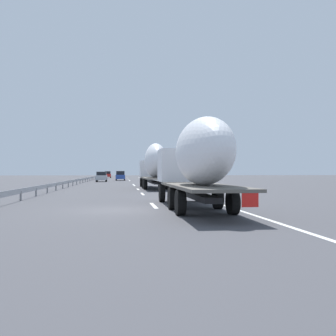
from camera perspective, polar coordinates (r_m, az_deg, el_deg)
name	(u,v)px	position (r m, az deg, el deg)	size (l,w,h in m)	color
ground_plane	(120,183)	(57.31, -7.36, -2.36)	(260.00, 260.00, 0.00)	#424247
lane_stripe_0	(154,206)	(19.44, -2.24, -5.82)	(3.20, 0.20, 0.01)	white
lane_stripe_1	(142,194)	(29.59, -3.97, -4.02)	(3.20, 0.20, 0.01)	white
lane_stripe_2	(138,189)	(37.50, -4.67, -3.30)	(3.20, 0.20, 0.01)	white
lane_stripe_3	(134,185)	(47.88, -5.23, -2.71)	(3.20, 0.20, 0.01)	white
lane_stripe_4	(133,184)	(51.70, -5.38, -2.55)	(3.20, 0.20, 0.01)	white
lane_stripe_5	(130,181)	(73.85, -5.94, -1.96)	(3.20, 0.20, 0.01)	white
lane_stripe_6	(129,180)	(77.24, -6.00, -1.90)	(3.20, 0.20, 0.01)	white
lane_stripe_7	(128,179)	(89.18, -6.16, -1.73)	(3.20, 0.20, 0.01)	white
lane_stripe_8	(127,178)	(105.88, -6.34, -1.55)	(3.20, 0.20, 0.01)	white
edge_line_right	(153,182)	(62.54, -2.30, -2.22)	(110.00, 0.20, 0.01)	white
truck_lead	(154,164)	(39.14, -2.13, 0.61)	(14.20, 2.55, 4.69)	silver
truck_trailing	(196,160)	(17.29, 4.41, 1.29)	(12.45, 2.55, 4.09)	silver
car_silver_hatch	(102,177)	(67.29, -10.25, -1.32)	(4.08, 1.91, 1.79)	#ADB2B7
car_blue_sedan	(120,176)	(76.31, -7.38, -1.20)	(4.58, 1.91, 1.93)	#28479E
car_red_compact	(108,175)	(109.70, -9.30, -1.01)	(4.15, 1.84, 1.94)	red
road_sign	(161,169)	(61.55, -1.10, -0.18)	(0.10, 0.90, 3.22)	gray
tree_0	(162,164)	(97.40, -0.89, 0.60)	(3.31, 3.31, 6.04)	#472D19
tree_1	(167,161)	(87.63, -0.10, 1.02)	(3.42, 3.42, 6.58)	#472D19
tree_2	(214,162)	(47.00, 7.07, 0.95)	(2.54, 2.54, 4.89)	#472D19
tree_3	(162,163)	(90.25, -0.90, 0.72)	(2.74, 2.74, 6.09)	#472D19
guardrail_median	(83,179)	(60.60, -13.04, -1.71)	(94.00, 0.10, 0.76)	#9EA0A5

